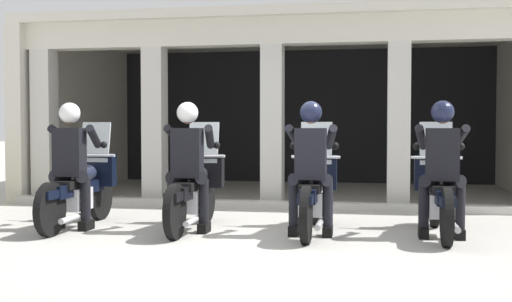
{
  "coord_description": "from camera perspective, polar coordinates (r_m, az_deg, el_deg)",
  "views": [
    {
      "loc": [
        1.46,
        -7.54,
        1.29
      ],
      "look_at": [
        0.0,
        0.46,
        0.98
      ],
      "focal_mm": 44.99,
      "sensor_mm": 36.0,
      "label": 1
    }
  ],
  "objects": [
    {
      "name": "station_building",
      "position": [
        13.02,
        3.21,
        5.47
      ],
      "size": [
        9.16,
        5.13,
        3.21
      ],
      "color": "black",
      "rests_on": "ground"
    },
    {
      "name": "kerb_strip",
      "position": [
        10.06,
        1.03,
        -4.82
      ],
      "size": [
        8.66,
        0.24,
        0.12
      ],
      "primitive_type": "cube",
      "color": "#B7B5AD",
      "rests_on": "ground"
    },
    {
      "name": "police_officer_center_left",
      "position": [
        7.82,
        -6.06,
        -0.38
      ],
      "size": [
        0.63,
        0.61,
        1.58
      ],
      "rotation": [
        0.0,
        0.0,
        0.11
      ],
      "color": "black",
      "rests_on": "ground"
    },
    {
      "name": "motorcycle_center_right",
      "position": [
        7.85,
        5.1,
        -3.58
      ],
      "size": [
        0.62,
        2.04,
        1.35
      ],
      "rotation": [
        0.0,
        0.0,
        0.07
      ],
      "color": "black",
      "rests_on": "ground"
    },
    {
      "name": "police_officer_far_left",
      "position": [
        8.31,
        -16.14,
        -0.31
      ],
      "size": [
        0.63,
        0.61,
        1.58
      ],
      "rotation": [
        0.0,
        0.0,
        0.1
      ],
      "color": "black",
      "rests_on": "ground"
    },
    {
      "name": "police_officer_far_right",
      "position": [
        7.64,
        16.21,
        -0.52
      ],
      "size": [
        0.63,
        0.61,
        1.58
      ],
      "rotation": [
        0.0,
        0.0,
        0.13
      ],
      "color": "black",
      "rests_on": "ground"
    },
    {
      "name": "motorcycle_center_left",
      "position": [
        8.12,
        -5.48,
        -3.38
      ],
      "size": [
        0.62,
        2.04,
        1.35
      ],
      "rotation": [
        0.0,
        0.0,
        0.11
      ],
      "color": "black",
      "rests_on": "ground"
    },
    {
      "name": "police_officer_center_right",
      "position": [
        7.54,
        4.91,
        -0.48
      ],
      "size": [
        0.63,
        0.61,
        1.58
      ],
      "rotation": [
        0.0,
        0.0,
        0.07
      ],
      "color": "black",
      "rests_on": "ground"
    },
    {
      "name": "motorcycle_far_right",
      "position": [
        7.96,
        15.98,
        -3.58
      ],
      "size": [
        0.62,
        2.04,
        1.35
      ],
      "rotation": [
        0.0,
        0.0,
        0.13
      ],
      "color": "black",
      "rests_on": "ground"
    },
    {
      "name": "ground_plane",
      "position": [
        10.72,
        2.44,
        -4.71
      ],
      "size": [
        80.0,
        80.0,
        0.0
      ],
      "primitive_type": "plane",
      "color": "#A8A59E"
    },
    {
      "name": "motorcycle_far_left",
      "position": [
        8.59,
        -15.26,
        -3.15
      ],
      "size": [
        0.62,
        2.04,
        1.35
      ],
      "rotation": [
        0.0,
        0.0,
        0.1
      ],
      "color": "black",
      "rests_on": "ground"
    }
  ]
}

